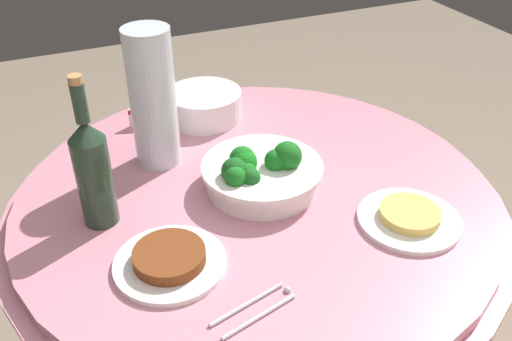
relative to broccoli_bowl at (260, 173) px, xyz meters
The scene contains 9 objects.
buffet_table 0.41m from the broccoli_bowl, 15.66° to the right, with size 1.16×1.16×0.74m.
broccoli_bowl is the anchor object (origin of this frame).
plate_stack 0.38m from the broccoli_bowl, 89.42° to the right, with size 0.21×0.21×0.08m.
wine_bottle 0.37m from the broccoli_bowl, ahead, with size 0.07×0.07×0.34m.
decorative_fruit_vase 0.30m from the broccoli_bowl, 49.54° to the right, with size 0.11×0.11×0.34m.
serving_tongs 0.37m from the broccoli_bowl, 65.07° to the left, with size 0.17×0.08×0.01m.
food_plate_noodles 0.34m from the broccoli_bowl, 134.94° to the left, with size 0.22×0.22×0.03m.
food_plate_stir_fry 0.31m from the broccoli_bowl, 32.26° to the left, with size 0.22×0.22×0.04m.
label_placard_front 0.44m from the broccoli_bowl, 65.03° to the right, with size 0.05×0.02×0.05m.
Camera 1 is at (0.42, 0.97, 1.50)m, focal length 39.10 mm.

